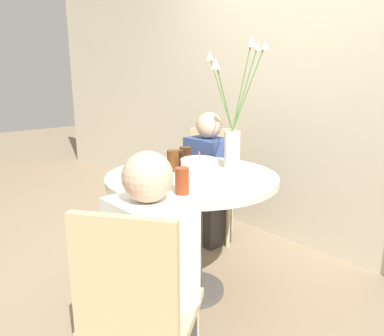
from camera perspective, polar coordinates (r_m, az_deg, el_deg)
name	(u,v)px	position (r m, az deg, el deg)	size (l,w,h in m)	color
ground_plane	(192,291)	(2.50, 0.00, -18.24)	(16.00, 16.00, 0.00)	#89755B
wall_back	(305,80)	(2.99, 16.84, 12.74)	(8.00, 0.05, 2.60)	beige
dining_table	(192,200)	(2.24, 0.00, -4.88)	(1.01, 1.01, 0.77)	beige
chair_left_flank	(211,177)	(3.14, 2.89, -1.37)	(0.56, 0.56, 0.90)	tan
chair_right_flank	(137,306)	(1.49, -8.42, -20.10)	(0.56, 0.56, 0.90)	tan
birthday_cake	(199,166)	(2.22, 1.10, 0.30)	(0.22, 0.22, 0.13)	white
flower_vase	(234,123)	(2.33, 6.39, 6.88)	(0.33, 0.34, 0.79)	silver
side_plate	(146,171)	(2.26, -7.01, -0.51)	(0.19, 0.19, 0.01)	silver
drink_glass_0	(182,181)	(1.83, -1.53, -1.97)	(0.07, 0.07, 0.13)	maroon
drink_glass_1	(185,155)	(2.49, -1.02, 2.04)	(0.08, 0.08, 0.10)	#33190C
drink_glass_2	(179,159)	(2.35, -2.07, 1.39)	(0.06, 0.06, 0.11)	black
drink_glass_3	(173,161)	(2.26, -2.94, 1.12)	(0.07, 0.07, 0.13)	#51280F
person_woman	(208,183)	(2.99, 2.51, -2.31)	(0.34, 0.24, 1.06)	#383333
person_guest	(151,285)	(1.62, -6.29, -17.30)	(0.34, 0.24, 1.06)	#383333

